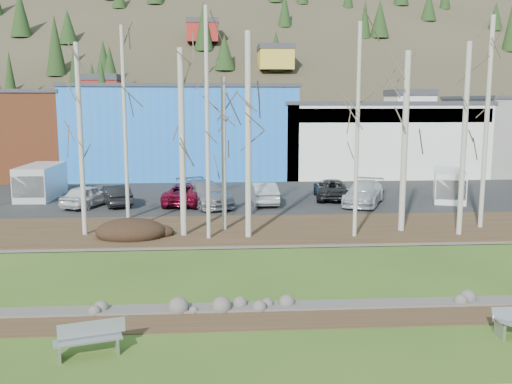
{
  "coord_description": "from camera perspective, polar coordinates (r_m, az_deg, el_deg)",
  "views": [
    {
      "loc": [
        -3.04,
        -14.97,
        6.83
      ],
      "look_at": [
        -1.14,
        12.02,
        2.5
      ],
      "focal_mm": 40.0,
      "sensor_mm": 36.0,
      "label": 1
    }
  ],
  "objects": [
    {
      "name": "building_white",
      "position": [
        56.12,
        11.58,
        5.42
      ],
      "size": [
        18.36,
        12.24,
        6.8
      ],
      "color": "silver",
      "rests_on": "ground"
    },
    {
      "name": "birch_1",
      "position": [
        30.17,
        -12.96,
        6.08
      ],
      "size": [
        0.19,
        0.19,
        10.43
      ],
      "color": "beige",
      "rests_on": "far_bank"
    },
    {
      "name": "hillside",
      "position": [
        99.59,
        -2.34,
        15.24
      ],
      "size": [
        160.0,
        72.0,
        35.0
      ],
      "primitive_type": null,
      "color": "#2E291C",
      "rests_on": "ground"
    },
    {
      "name": "ground",
      "position": [
        16.74,
        7.05,
        -15.07
      ],
      "size": [
        200.0,
        200.0,
        0.0
      ],
      "primitive_type": "plane",
      "color": "#304B19",
      "rests_on": "ground"
    },
    {
      "name": "van_white",
      "position": [
        40.84,
        18.79,
        0.63
      ],
      "size": [
        3.45,
        5.08,
        2.05
      ],
      "rotation": [
        0.0,
        0.0,
        -0.35
      ],
      "color": "white",
      "rests_on": "parking_lot"
    },
    {
      "name": "parking_lot",
      "position": [
        40.66,
        0.32,
        -0.48
      ],
      "size": [
        80.0,
        14.0,
        0.14
      ],
      "primitive_type": "cube",
      "color": "black",
      "rests_on": "ground"
    },
    {
      "name": "seagull",
      "position": [
        19.32,
        23.45,
        -11.9
      ],
      "size": [
        0.39,
        0.2,
        0.29
      ],
      "rotation": [
        0.0,
        0.0,
        0.39
      ],
      "color": "gold",
      "rests_on": "ground"
    },
    {
      "name": "birch_4",
      "position": [
        27.75,
        -0.79,
        5.58
      ],
      "size": [
        0.29,
        0.29,
        9.96
      ],
      "color": "beige",
      "rests_on": "far_bank"
    },
    {
      "name": "birch_5",
      "position": [
        29.48,
        -3.25,
        3.75
      ],
      "size": [
        0.23,
        0.23,
        7.89
      ],
      "color": "beige",
      "rests_on": "far_bank"
    },
    {
      "name": "birch_9",
      "position": [
        32.23,
        22.06,
        6.33
      ],
      "size": [
        0.24,
        0.24,
        10.99
      ],
      "color": "beige",
      "rests_on": "far_bank"
    },
    {
      "name": "building_blue",
      "position": [
        54.12,
        -7.2,
        6.19
      ],
      "size": [
        20.4,
        12.24,
        8.3
      ],
      "color": "blue",
      "rests_on": "ground"
    },
    {
      "name": "birch_2",
      "position": [
        28.38,
        -7.41,
        4.83
      ],
      "size": [
        0.3,
        0.3,
        9.21
      ],
      "color": "beige",
      "rests_on": "far_bank"
    },
    {
      "name": "near_bank_rocks",
      "position": [
        19.56,
        5.29,
        -11.39
      ],
      "size": [
        80.0,
        0.8,
        0.5
      ],
      "primitive_type": null,
      "color": "#47423D",
      "rests_on": "ground"
    },
    {
      "name": "far_bank_rocks",
      "position": [
        27.32,
        2.51,
        -5.4
      ],
      "size": [
        80.0,
        0.8,
        0.46
      ],
      "primitive_type": null,
      "color": "#47423D",
      "rests_on": "ground"
    },
    {
      "name": "birch_8",
      "position": [
        30.12,
        20.09,
        4.89
      ],
      "size": [
        0.26,
        0.26,
        9.53
      ],
      "color": "beige",
      "rests_on": "far_bank"
    },
    {
      "name": "birch_3",
      "position": [
        27.54,
        -4.9,
        6.68
      ],
      "size": [
        0.2,
        0.2,
        11.08
      ],
      "color": "beige",
      "rests_on": "far_bank"
    },
    {
      "name": "dirt_mound",
      "position": [
        29.01,
        -12.4,
        -3.74
      ],
      "size": [
        3.5,
        2.47,
        0.69
      ],
      "primitive_type": "ellipsoid",
      "color": "black",
      "rests_on": "far_bank"
    },
    {
      "name": "car_1",
      "position": [
        38.0,
        -13.89,
        -0.27
      ],
      "size": [
        2.83,
        4.39,
        1.37
      ],
      "primitive_type": "imported",
      "rotation": [
        0.0,
        0.0,
        3.51
      ],
      "color": "black",
      "rests_on": "parking_lot"
    },
    {
      "name": "car_3",
      "position": [
        36.86,
        -5.17,
        -0.14
      ],
      "size": [
        4.28,
        5.98,
        1.61
      ],
      "primitive_type": "imported",
      "rotation": [
        0.0,
        0.0,
        0.41
      ],
      "color": "gray",
      "rests_on": "parking_lot"
    },
    {
      "name": "car_6",
      "position": [
        37.85,
        10.74,
        -0.09
      ],
      "size": [
        4.1,
        5.64,
        1.52
      ],
      "primitive_type": "imported",
      "rotation": [
        0.0,
        0.0,
        -0.43
      ],
      "color": "silver",
      "rests_on": "parking_lot"
    },
    {
      "name": "car_5",
      "position": [
        39.67,
        7.58,
        0.32
      ],
      "size": [
        2.84,
        5.2,
        1.38
      ],
      "primitive_type": "imported",
      "rotation": [
        0.0,
        0.0,
        3.03
      ],
      "color": "black",
      "rests_on": "parking_lot"
    },
    {
      "name": "birch_6",
      "position": [
        28.3,
        10.1,
        5.96
      ],
      "size": [
        0.2,
        0.2,
        10.4
      ],
      "color": "beige",
      "rests_on": "far_bank"
    },
    {
      "name": "car_0",
      "position": [
        37.92,
        -16.53,
        -0.37
      ],
      "size": [
        3.08,
        4.46,
        1.41
      ],
      "primitive_type": "imported",
      "rotation": [
        0.0,
        0.0,
        2.76
      ],
      "color": "white",
      "rests_on": "parking_lot"
    },
    {
      "name": "river",
      "position": [
        23.4,
        3.66,
        -7.9
      ],
      "size": [
        80.0,
        8.0,
        0.9
      ],
      "primitive_type": null,
      "color": "black",
      "rests_on": "ground"
    },
    {
      "name": "dirt_strip",
      "position": [
        18.63,
        5.79,
        -12.41
      ],
      "size": [
        80.0,
        1.8,
        0.03
      ],
      "primitive_type": "cube",
      "color": "#382616",
      "rests_on": "ground"
    },
    {
      "name": "far_bank",
      "position": [
        30.39,
        1.83,
        -3.76
      ],
      "size": [
        80.0,
        7.0,
        0.15
      ],
      "primitive_type": "cube",
      "color": "#382616",
      "rests_on": "ground"
    },
    {
      "name": "car_4",
      "position": [
        37.39,
        0.71,
        -0.09
      ],
      "size": [
        1.8,
        4.47,
        1.44
      ],
      "primitive_type": "imported",
      "rotation": [
        0.0,
        0.0,
        3.21
      ],
      "color": "silver",
      "rests_on": "parking_lot"
    },
    {
      "name": "van_grey",
      "position": [
        42.21,
        -20.8,
        0.95
      ],
      "size": [
        2.31,
        5.29,
        2.29
      ],
      "rotation": [
        0.0,
        0.0,
        -0.02
      ],
      "color": "silver",
      "rests_on": "parking_lot"
    },
    {
      "name": "birch_0",
      "position": [
        29.56,
        -17.13,
        4.93
      ],
      "size": [
        0.24,
        0.24,
        9.48
      ],
      "color": "beige",
      "rests_on": "far_bank"
    },
    {
      "name": "car_2",
      "position": [
        37.58,
        -6.99,
        -0.13
      ],
      "size": [
        3.12,
        5.41,
        1.42
      ],
      "primitive_type": "imported",
      "rotation": [
        0.0,
        0.0,
        2.99
      ],
      "color": "maroon",
      "rests_on": "parking_lot"
    },
    {
      "name": "birch_7",
      "position": [
        30.14,
        14.64,
        4.81
      ],
      "size": [
        0.31,
        0.31,
        9.16
      ],
      "color": "beige",
      "rests_on": "far_bank"
    },
    {
      "name": "bench_intact",
      "position": [
        16.58,
        -16.34,
        -13.93
      ],
      "size": [
        1.88,
        1.02,
        0.9
      ],
      "rotation": [
        0.0,
        0.0,
        0.29
      ],
      "color": "#A0A2A4",
      "rests_on": "ground"
    }
  ]
}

